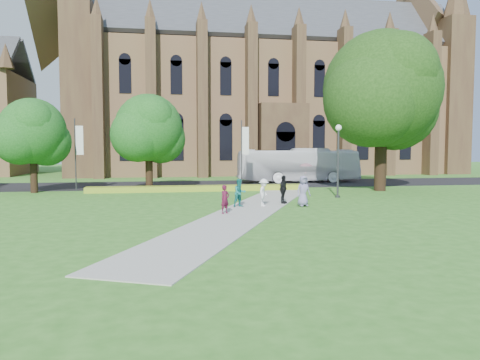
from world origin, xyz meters
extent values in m
plane|color=#2E6A20|center=(0.00, 0.00, 0.00)|extent=(160.00, 160.00, 0.00)
cube|color=black|center=(0.00, 20.00, 0.01)|extent=(160.00, 10.00, 0.02)
cube|color=#B2B2A8|center=(0.00, 1.00, 0.02)|extent=(15.58, 28.54, 0.04)
cube|color=#C0CE29|center=(-2.00, 13.20, 0.23)|extent=(18.00, 1.40, 0.45)
cube|color=brown|center=(10.00, 40.00, 8.50)|extent=(52.00, 16.00, 17.00)
cube|color=brown|center=(-14.50, 33.00, 10.50)|extent=(3.50, 3.50, 21.00)
cube|color=brown|center=(34.50, 33.00, 10.50)|extent=(3.50, 3.50, 21.00)
cube|color=brown|center=(10.00, 31.00, 4.50)|extent=(6.00, 2.50, 9.00)
cylinder|color=#38383D|center=(7.50, 6.50, 2.40)|extent=(0.14, 0.14, 4.80)
sphere|color=white|center=(7.50, 6.50, 5.02)|extent=(0.44, 0.44, 0.44)
cylinder|color=#38383D|center=(7.50, 6.50, 0.07)|extent=(0.36, 0.36, 0.15)
cylinder|color=#332114|center=(13.00, 11.00, 3.30)|extent=(0.96, 0.96, 6.60)
sphere|color=#17340E|center=(13.00, 11.00, 8.40)|extent=(9.60, 9.60, 9.60)
cylinder|color=#332114|center=(-15.00, 14.00, 1.93)|extent=(0.56, 0.56, 3.85)
sphere|color=#164A16|center=(-15.00, 14.00, 4.90)|extent=(5.20, 5.20, 5.20)
cylinder|color=#332114|center=(-6.00, 14.50, 2.06)|extent=(0.60, 0.60, 4.12)
sphere|color=#164A16|center=(-6.00, 14.50, 5.25)|extent=(5.60, 5.60, 5.60)
cylinder|color=#38383D|center=(2.00, 15.20, 3.00)|extent=(0.10, 0.10, 6.00)
cube|color=white|center=(2.35, 15.20, 4.20)|extent=(0.60, 0.02, 2.40)
cylinder|color=#38383D|center=(-12.00, 15.20, 3.00)|extent=(0.10, 0.10, 6.00)
cube|color=white|center=(-11.65, 15.20, 4.20)|extent=(0.60, 0.02, 2.40)
imported|color=silver|center=(9.02, 21.23, 1.77)|extent=(12.62, 3.06, 3.51)
imported|color=#4D1129|center=(-1.68, -0.47, 0.82)|extent=(0.68, 0.63, 1.55)
imported|color=#166E6A|center=(-0.40, 2.24, 0.88)|extent=(0.99, 0.88, 1.69)
imported|color=white|center=(1.09, 2.29, 0.87)|extent=(1.05, 1.24, 1.67)
imported|color=black|center=(2.62, 3.44, 0.94)|extent=(0.98, 1.11, 1.80)
imported|color=slate|center=(3.50, 1.99, 0.97)|extent=(1.01, 0.77, 1.85)
imported|color=#E4A1C0|center=(3.68, 2.09, 2.23)|extent=(0.78, 0.78, 0.67)
camera|label=1|loc=(-5.17, -25.34, 3.62)|focal=35.00mm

